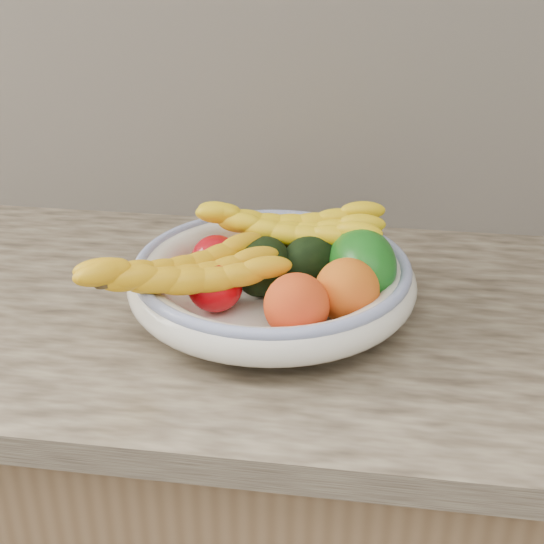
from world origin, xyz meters
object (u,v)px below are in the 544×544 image
Objects in this scene: fruit_bowl at (272,280)px; banana_bunch_back at (289,232)px; green_mango at (362,263)px; banana_bunch_front at (182,278)px.

banana_bunch_back reaches higher than fruit_bowl.
green_mango is 0.24m from banana_bunch_front.
green_mango reaches higher than banana_bunch_back.
green_mango is 0.12m from banana_bunch_back.
green_mango is at bearing -11.83° from banana_bunch_front.
banana_bunch_back is (0.01, 0.07, 0.04)m from fruit_bowl.
green_mango is at bearing -28.37° from banana_bunch_back.
fruit_bowl is 0.13m from banana_bunch_front.
banana_bunch_front is (-0.12, -0.15, -0.01)m from banana_bunch_back.
fruit_bowl is at bearing 164.02° from green_mango.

